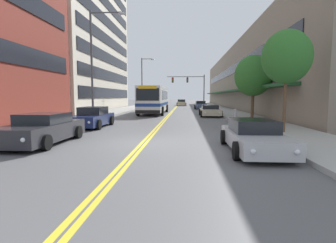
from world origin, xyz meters
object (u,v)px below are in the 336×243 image
at_px(car_silver_parked_right_foreground, 254,137).
at_px(car_champagne_parked_right_mid, 210,111).
at_px(street_tree_right_mid, 253,76).
at_px(street_lamp_left_far, 144,79).
at_px(car_charcoal_parked_left_near, 43,129).
at_px(street_lamp_left_near, 96,57).
at_px(fire_hydrant, 235,114).
at_px(car_beige_moving_lead, 182,103).
at_px(car_navy_parked_left_mid, 93,118).
at_px(car_slate_blue_parked_right_far, 201,105).
at_px(city_bus, 154,99).
at_px(street_tree_right_near, 287,57).
at_px(traffic_signal_mast, 191,84).

height_order(car_silver_parked_right_foreground, car_champagne_parked_right_mid, car_silver_parked_right_foreground).
height_order(car_silver_parked_right_foreground, street_tree_right_mid, street_tree_right_mid).
bearing_deg(street_lamp_left_far, car_charcoal_parked_left_near, -88.88).
height_order(street_lamp_left_near, fire_hydrant, street_lamp_left_near).
distance_m(car_charcoal_parked_left_near, street_lamp_left_far, 32.17).
bearing_deg(car_beige_moving_lead, street_tree_right_mid, -78.67).
distance_m(car_navy_parked_left_mid, car_slate_blue_parked_right_far, 27.59).
height_order(car_slate_blue_parked_right_far, fire_hydrant, car_slate_blue_parked_right_far).
relative_size(city_bus, street_lamp_left_near, 1.33).
bearing_deg(car_slate_blue_parked_right_far, car_silver_parked_right_foreground, -89.94).
bearing_deg(car_slate_blue_parked_right_far, street_lamp_left_near, -111.42).
bearing_deg(street_lamp_left_near, street_tree_right_mid, 19.28).
bearing_deg(fire_hydrant, street_tree_right_near, -82.20).
bearing_deg(car_navy_parked_left_mid, car_champagne_parked_right_mid, 49.51).
height_order(car_navy_parked_left_mid, car_silver_parked_right_foreground, car_navy_parked_left_mid).
xyz_separation_m(city_bus, car_navy_parked_left_mid, (-2.47, -14.33, -1.16)).
height_order(car_beige_moving_lead, street_lamp_left_near, street_lamp_left_near).
distance_m(car_beige_moving_lead, street_lamp_left_near, 39.75).
relative_size(city_bus, car_silver_parked_right_foreground, 2.35).
distance_m(car_charcoal_parked_left_near, car_silver_parked_right_foreground, 8.84).
bearing_deg(car_slate_blue_parked_right_far, street_tree_right_mid, -79.43).
xyz_separation_m(car_charcoal_parked_left_near, car_champagne_parked_right_mid, (8.79, 16.46, -0.06)).
distance_m(street_lamp_left_far, fire_hydrant, 23.99).
bearing_deg(street_tree_right_near, street_tree_right_mid, 85.05).
height_order(car_slate_blue_parked_right_far, street_tree_right_near, street_tree_right_near).
xyz_separation_m(city_bus, street_tree_right_near, (8.94, -17.32, 2.30)).
distance_m(city_bus, street_tree_right_mid, 12.38).
relative_size(traffic_signal_mast, street_tree_right_mid, 1.23).
bearing_deg(street_tree_right_near, car_charcoal_parked_left_near, -164.43).
relative_size(car_charcoal_parked_left_near, car_silver_parked_right_foreground, 1.04).
xyz_separation_m(car_beige_moving_lead, traffic_signal_mast, (1.83, -10.35, 3.67)).
distance_m(car_champagne_parked_right_mid, street_tree_right_mid, 5.80).
distance_m(street_lamp_left_near, street_tree_right_near, 13.22).
xyz_separation_m(city_bus, street_lamp_left_near, (-3.00, -11.72, 3.23)).
bearing_deg(traffic_signal_mast, car_charcoal_parked_left_near, -100.87).
height_order(traffic_signal_mast, street_tree_right_near, traffic_signal_mast).
bearing_deg(car_charcoal_parked_left_near, car_navy_parked_left_mid, 89.91).
height_order(car_navy_parked_left_mid, street_tree_right_near, street_tree_right_near).
distance_m(traffic_signal_mast, street_tree_right_near, 34.58).
xyz_separation_m(car_navy_parked_left_mid, traffic_signal_mast, (7.19, 31.32, 3.69)).
xyz_separation_m(car_champagne_parked_right_mid, car_slate_blue_parked_right_far, (-0.05, 15.89, 0.07)).
distance_m(car_champagne_parked_right_mid, street_lamp_left_far, 18.57).
distance_m(traffic_signal_mast, street_lamp_left_near, 29.75).
distance_m(car_silver_parked_right_foreground, traffic_signal_mast, 38.82).
height_order(car_navy_parked_left_mid, car_beige_moving_lead, car_beige_moving_lead).
relative_size(car_charcoal_parked_left_near, car_navy_parked_left_mid, 1.06).
distance_m(car_silver_parked_right_foreground, car_beige_moving_lead, 49.07).
relative_size(street_lamp_left_far, street_tree_right_near, 1.56).
relative_size(car_charcoal_parked_left_near, car_beige_moving_lead, 1.11).
bearing_deg(traffic_signal_mast, street_lamp_left_near, -105.03).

